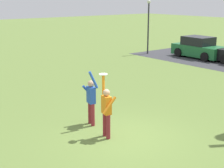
# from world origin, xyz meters

# --- Properties ---
(ground_plane) EXTENTS (120.00, 120.00, 0.00)m
(ground_plane) POSITION_xyz_m (0.00, 0.00, 0.00)
(ground_plane) COLOR olive
(person_catcher) EXTENTS (0.57, 0.49, 2.08)m
(person_catcher) POSITION_xyz_m (-0.36, -0.45, 0.98)
(person_catcher) COLOR maroon
(person_catcher) RESTS_ON ground_plane
(person_defender) EXTENTS (0.60, 0.52, 2.04)m
(person_defender) POSITION_xyz_m (-1.61, -0.18, 0.98)
(person_defender) COLOR maroon
(person_defender) RESTS_ON ground_plane
(frisbee_disc) EXTENTS (0.28, 0.28, 0.02)m
(frisbee_disc) POSITION_xyz_m (-0.58, -0.40, 2.09)
(frisbee_disc) COLOR white
(frisbee_disc) RESTS_ON person_catcher
(parked_car_green) EXTENTS (4.16, 2.15, 1.59)m
(parked_car_green) POSITION_xyz_m (-7.92, 14.23, 0.73)
(parked_car_green) COLOR #1E6633
(parked_car_green) RESTS_ON ground_plane
(lamppost_by_lot) EXTENTS (0.28, 0.28, 4.26)m
(lamppost_by_lot) POSITION_xyz_m (-11.64, 12.48, 2.59)
(lamppost_by_lot) COLOR #2D2D33
(lamppost_by_lot) RESTS_ON ground_plane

